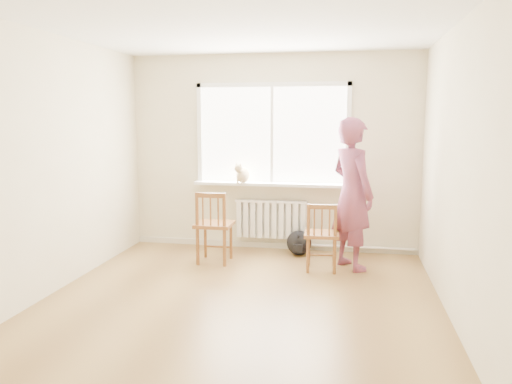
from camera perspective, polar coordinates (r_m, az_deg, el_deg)
The scene contains 13 objects.
floor at distance 5.05m, azimuth -2.14°, elevation -12.84°, with size 4.50×4.50×0.00m, color olive.
ceiling at distance 4.78m, azimuth -2.33°, elevation 18.88°, with size 4.50×4.50×0.00m, color white.
back_wall at distance 6.93m, azimuth 1.89°, elevation 4.47°, with size 4.00×0.01×2.70m, color beige.
window at distance 6.89m, azimuth 1.88°, elevation 7.04°, with size 2.12×0.05×1.42m.
windowsill at distance 6.87m, azimuth 1.74°, elevation 0.91°, with size 2.15×0.22×0.04m, color white.
radiator at distance 6.97m, azimuth 1.74°, elevation -3.08°, with size 1.00×0.12×0.55m.
heating_pipe at distance 7.01m, azimuth 11.99°, elevation -6.22°, with size 0.04×0.04×1.40m, color silver.
baseboard at distance 7.13m, azimuth 1.82°, elevation -6.10°, with size 4.00×0.03×0.08m, color beige.
chair_left at distance 6.35m, azimuth -4.90°, elevation -4.01°, with size 0.46×0.44×0.92m.
chair_right at distance 6.06m, azimuth 7.51°, elevation -5.09°, with size 0.43×0.41×0.84m.
person at distance 6.15m, azimuth 10.93°, elevation -0.21°, with size 0.67×0.44×1.84m, color #BF3F4E.
cat at distance 6.84m, azimuth -1.54°, elevation 2.04°, with size 0.26×0.43×0.29m.
backpack at distance 6.77m, azimuth 4.94°, elevation -5.80°, with size 0.34×0.25×0.34m, color black.
Camera 1 is at (1.04, -4.59, 1.84)m, focal length 35.00 mm.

